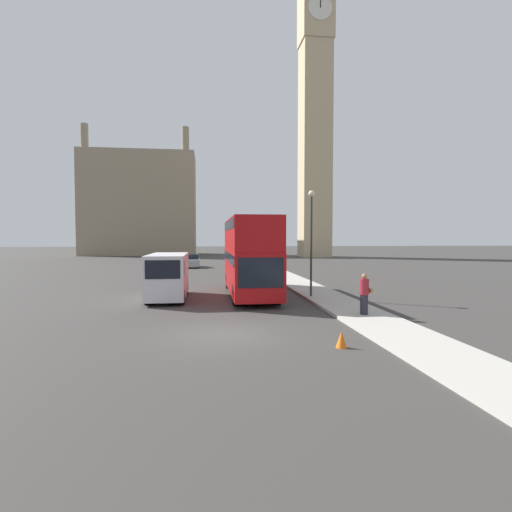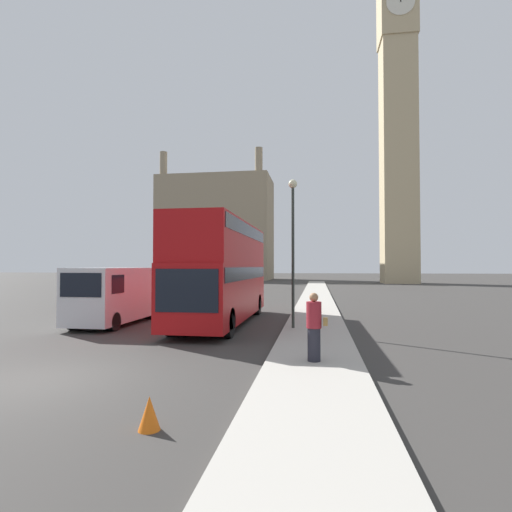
% 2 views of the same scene
% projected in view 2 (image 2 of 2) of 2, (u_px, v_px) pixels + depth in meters
% --- Properties ---
extents(ground_plane, '(300.00, 300.00, 0.00)m').
position_uv_depth(ground_plane, '(42.00, 380.00, 9.31)').
color(ground_plane, '#383533').
extents(sidewalk_strip, '(2.58, 120.00, 0.15)m').
position_uv_depth(sidewalk_strip, '(313.00, 390.00, 8.36)').
color(sidewalk_strip, '#ADA89E').
rests_on(sidewalk_strip, ground_plane).
extents(clock_tower, '(5.64, 5.81, 57.71)m').
position_uv_depth(clock_tower, '(398.00, 98.00, 63.94)').
color(clock_tower, tan).
rests_on(clock_tower, ground_plane).
extents(building_block_distant, '(22.53, 12.11, 25.43)m').
position_uv_depth(building_block_distant, '(217.00, 229.00, 82.46)').
color(building_block_distant, gray).
rests_on(building_block_distant, ground_plane).
extents(red_double_decker_bus, '(2.57, 10.35, 4.68)m').
position_uv_depth(red_double_decker_bus, '(222.00, 268.00, 18.68)').
color(red_double_decker_bus, '#A80F11').
rests_on(red_double_decker_bus, ground_plane).
extents(white_van, '(2.10, 5.80, 2.60)m').
position_uv_depth(white_van, '(116.00, 294.00, 18.45)').
color(white_van, silver).
rests_on(white_van, ground_plane).
extents(pedestrian, '(0.56, 0.40, 1.81)m').
position_uv_depth(pedestrian, '(314.00, 327.00, 10.61)').
color(pedestrian, '#23232D').
rests_on(pedestrian, sidewalk_strip).
extents(street_lamp, '(0.36, 0.36, 6.12)m').
position_uv_depth(street_lamp, '(293.00, 231.00, 16.45)').
color(street_lamp, '#2D332D').
rests_on(street_lamp, sidewalk_strip).
extents(parked_sedan, '(1.89, 4.35, 1.58)m').
position_uv_depth(parked_sedan, '(235.00, 285.00, 43.02)').
color(parked_sedan, '#99999E').
rests_on(parked_sedan, ground_plane).
extents(traffic_cone, '(0.36, 0.36, 0.55)m').
position_uv_depth(traffic_cone, '(149.00, 413.00, 6.49)').
color(traffic_cone, orange).
rests_on(traffic_cone, ground_plane).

